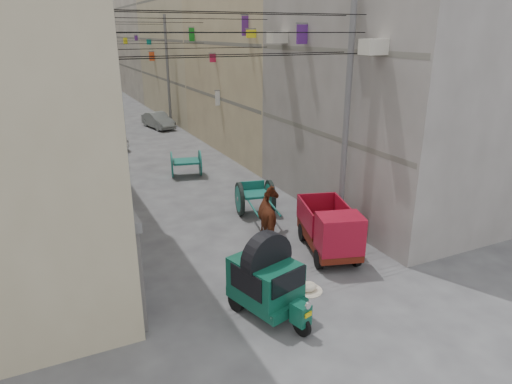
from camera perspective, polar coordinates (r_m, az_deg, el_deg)
ground at (r=10.72m, az=13.35°, el=-20.75°), size 140.00×140.00×0.00m
building_row_right at (r=42.49m, az=-7.44°, el=18.78°), size 8.00×62.00×14.00m
end_cap_building at (r=72.37m, az=-22.34°, el=17.81°), size 22.00×10.00×13.00m
shutters_left at (r=17.45m, az=-19.07°, el=0.52°), size 0.18×14.40×2.88m
signboards at (r=28.56m, az=-14.61°, el=11.99°), size 8.22×40.52×5.67m
ac_units at (r=16.60m, az=8.54°, el=21.33°), size 0.70×6.55×3.35m
utility_poles at (r=23.97m, az=-12.39°, el=12.22°), size 7.40×22.20×8.00m
overhead_cables at (r=21.28m, az=-11.18°, el=18.92°), size 7.40×22.52×1.12m
auto_rickshaw at (r=11.60m, az=1.35°, el=-10.73°), size 1.80×2.51×1.70m
tonga_cart at (r=17.89m, az=-0.12°, el=-0.65°), size 1.67×3.08×1.32m
mini_truck at (r=14.60m, az=9.46°, el=-5.16°), size 2.16×3.29×1.71m
second_cart at (r=22.87m, az=-8.74°, el=3.63°), size 1.71×1.58×1.29m
feed_sack at (r=13.02m, az=6.50°, el=-11.68°), size 0.51×0.41×0.25m
horse at (r=15.67m, az=1.98°, el=-3.07°), size 1.39×2.15×1.67m
distant_car_white at (r=29.92m, az=-18.00°, el=6.56°), size 2.13×3.98×1.29m
distant_car_grey at (r=35.09m, az=-12.13°, el=8.74°), size 1.88×3.68×1.16m
distant_car_green at (r=48.04m, az=-19.54°, el=10.81°), size 1.98×3.82×1.06m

